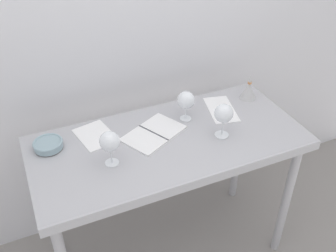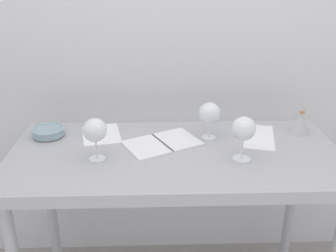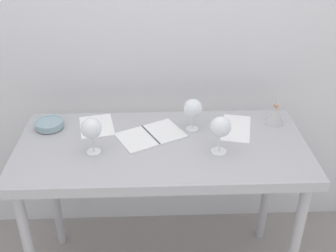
% 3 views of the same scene
% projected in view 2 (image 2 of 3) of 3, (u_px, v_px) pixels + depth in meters
% --- Properties ---
extents(back_wall, '(3.80, 0.04, 2.60)m').
position_uv_depth(back_wall, '(171.00, 35.00, 1.91)').
color(back_wall, silver).
rests_on(back_wall, ground_plane).
extents(steel_counter, '(1.40, 0.65, 0.90)m').
position_uv_depth(steel_counter, '(175.00, 173.00, 1.66)').
color(steel_counter, '#ABABB0').
rests_on(steel_counter, ground_plane).
extents(wine_glass_near_right, '(0.10, 0.10, 0.18)m').
position_uv_depth(wine_glass_near_right, '(244.00, 130.00, 1.50)').
color(wine_glass_near_right, white).
rests_on(wine_glass_near_right, steel_counter).
extents(wine_glass_near_left, '(0.09, 0.09, 0.18)m').
position_uv_depth(wine_glass_near_left, '(95.00, 131.00, 1.50)').
color(wine_glass_near_left, white).
rests_on(wine_glass_near_left, steel_counter).
extents(wine_glass_far_right, '(0.10, 0.10, 0.17)m').
position_uv_depth(wine_glass_far_right, '(210.00, 114.00, 1.70)').
color(wine_glass_far_right, white).
rests_on(wine_glass_far_right, steel_counter).
extents(open_notebook, '(0.37, 0.32, 0.01)m').
position_uv_depth(open_notebook, '(162.00, 143.00, 1.68)').
color(open_notebook, white).
rests_on(open_notebook, steel_counter).
extents(tasting_sheet_upper, '(0.20, 0.30, 0.00)m').
position_uv_depth(tasting_sheet_upper, '(258.00, 137.00, 1.75)').
color(tasting_sheet_upper, white).
rests_on(tasting_sheet_upper, steel_counter).
extents(tasting_sheet_lower, '(0.21, 0.26, 0.00)m').
position_uv_depth(tasting_sheet_lower, '(101.00, 134.00, 1.77)').
color(tasting_sheet_lower, white).
rests_on(tasting_sheet_lower, steel_counter).
extents(tasting_bowl, '(0.15, 0.15, 0.04)m').
position_uv_depth(tasting_bowl, '(48.00, 132.00, 1.75)').
color(tasting_bowl, '#4C4C4C').
rests_on(tasting_bowl, steel_counter).
extents(decanter_funnel, '(0.10, 0.10, 0.15)m').
position_uv_depth(decanter_funnel, '(301.00, 122.00, 1.78)').
color(decanter_funnel, '#B5B5B5').
rests_on(decanter_funnel, steel_counter).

